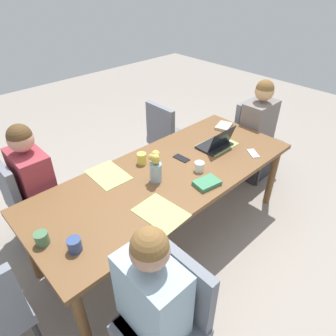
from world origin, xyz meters
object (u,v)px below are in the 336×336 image
(flower_vase, at_px, (155,166))
(phone_black, at_px, (181,158))
(coffee_mug_near_left, at_px, (142,158))
(coffee_mug_centre_right, at_px, (42,238))
(chair_near_left_near, at_px, (27,197))
(coffee_mug_near_right, at_px, (199,167))
(dining_table, at_px, (168,179))
(book_red_cover, at_px, (207,183))
(book_blue_cover, at_px, (224,126))
(person_near_left_near, at_px, (38,194))
(chair_head_left_left_far, at_px, (253,135))
(person_head_left_left_far, at_px, (256,137))
(phone_silver, at_px, (253,153))
(person_far_left_mid, at_px, (153,314))
(chair_far_left_mid, at_px, (170,315))
(chair_near_right_mid, at_px, (168,135))
(laptop_head_left_left_far, at_px, (217,144))
(coffee_mug_centre_left, at_px, (75,245))

(flower_vase, distance_m, phone_black, 0.42)
(coffee_mug_near_left, bearing_deg, coffee_mug_centre_right, 15.31)
(chair_near_left_near, height_order, coffee_mug_near_right, chair_near_left_near)
(dining_table, relative_size, coffee_mug_centre_right, 27.52)
(book_red_cover, height_order, book_blue_cover, book_red_cover)
(person_near_left_near, relative_size, chair_head_left_left_far, 1.33)
(person_head_left_left_far, distance_m, coffee_mug_near_left, 1.53)
(chair_head_left_left_far, height_order, book_blue_cover, chair_head_left_left_far)
(phone_black, height_order, phone_silver, same)
(person_near_left_near, distance_m, person_far_left_mid, 1.50)
(chair_far_left_mid, bearing_deg, coffee_mug_near_right, -145.88)
(person_head_left_left_far, bearing_deg, phone_silver, 28.51)
(coffee_mug_near_left, relative_size, coffee_mug_near_right, 1.19)
(person_head_left_left_far, xyz_separation_m, coffee_mug_near_right, (1.21, 0.18, 0.24))
(coffee_mug_near_left, distance_m, phone_silver, 1.03)
(chair_near_left_near, height_order, flower_vase, flower_vase)
(chair_far_left_mid, bearing_deg, chair_near_left_near, -83.86)
(dining_table, height_order, chair_near_right_mid, chair_near_right_mid)
(chair_far_left_mid, bearing_deg, phone_black, -138.11)
(phone_black, bearing_deg, laptop_head_left_left_far, 72.68)
(chair_near_right_mid, bearing_deg, phone_silver, 92.18)
(chair_head_left_left_far, distance_m, coffee_mug_centre_left, 2.50)
(chair_near_right_mid, distance_m, phone_black, 0.91)
(person_head_left_left_far, height_order, phone_black, person_head_left_left_far)
(chair_near_left_near, height_order, laptop_head_left_left_far, laptop_head_left_left_far)
(chair_near_left_near, xyz_separation_m, coffee_mug_centre_left, (0.05, 1.01, 0.27))
(coffee_mug_centre_right, bearing_deg, chair_near_left_near, -101.85)
(coffee_mug_centre_right, bearing_deg, coffee_mug_centre_left, 123.29)
(chair_near_right_mid, distance_m, book_blue_cover, 0.70)
(coffee_mug_centre_left, distance_m, phone_silver, 1.77)
(coffee_mug_centre_left, bearing_deg, laptop_head_left_left_far, -173.13)
(dining_table, bearing_deg, coffee_mug_near_left, -76.02)
(chair_far_left_mid, relative_size, person_head_left_left_far, 0.75)
(chair_far_left_mid, distance_m, phone_black, 1.36)
(flower_vase, relative_size, coffee_mug_near_right, 3.32)
(person_near_left_near, distance_m, laptop_head_left_left_far, 1.68)
(chair_head_left_left_far, relative_size, book_red_cover, 4.50)
(coffee_mug_centre_left, xyz_separation_m, phone_black, (-1.22, -0.28, -0.04))
(person_near_left_near, relative_size, chair_far_left_mid, 1.33)
(dining_table, height_order, chair_near_left_near, chair_near_left_near)
(chair_near_right_mid, bearing_deg, chair_head_left_left_far, 136.98)
(person_head_left_left_far, xyz_separation_m, phone_silver, (0.64, 0.35, 0.20))
(flower_vase, xyz_separation_m, book_blue_cover, (-1.16, -0.21, -0.13))
(person_near_left_near, xyz_separation_m, book_red_cover, (-0.97, 1.08, 0.22))
(chair_far_left_mid, distance_m, chair_near_right_mid, 2.20)
(chair_head_left_left_far, bearing_deg, chair_far_left_mid, 22.26)
(phone_silver, bearing_deg, coffee_mug_near_right, -72.24)
(coffee_mug_near_right, bearing_deg, book_red_cover, 59.59)
(chair_far_left_mid, height_order, laptop_head_left_left_far, laptop_head_left_left_far)
(book_red_cover, bearing_deg, chair_near_right_mid, -109.86)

